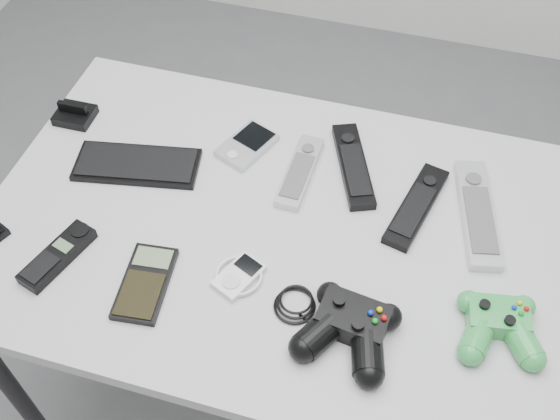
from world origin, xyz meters
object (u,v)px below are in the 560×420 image
(mp3_player, at_px, (239,276))
(controller_green, at_px, (499,324))
(desk, at_px, (285,248))
(pda, at_px, (247,145))
(cordless_handset, at_px, (57,255))
(remote_black_a, at_px, (353,165))
(controller_black, at_px, (350,326))
(remote_silver_b, at_px, (477,213))
(calculator, at_px, (145,283))
(pda_keyboard, at_px, (137,164))
(remote_silver_a, at_px, (300,171))
(remote_black_b, at_px, (416,206))

(mp3_player, distance_m, controller_green, 0.43)
(desk, relative_size, pda, 9.42)
(mp3_player, bearing_deg, cordless_handset, -147.15)
(remote_black_a, relative_size, controller_black, 0.82)
(mp3_player, xyz_separation_m, controller_black, (0.20, -0.05, 0.02))
(pda, xyz_separation_m, mp3_player, (0.08, -0.30, -0.00))
(remote_silver_b, xyz_separation_m, calculator, (-0.52, -0.30, -0.00))
(desk, xyz_separation_m, controller_black, (0.16, -0.18, 0.09))
(pda_keyboard, height_order, controller_black, controller_black)
(desk, distance_m, controller_black, 0.25)
(cordless_handset, bearing_deg, remote_silver_b, 40.17)
(pda_keyboard, bearing_deg, mp3_player, -45.60)
(pda, bearing_deg, remote_silver_b, 15.84)
(remote_silver_a, relative_size, mp3_player, 2.15)
(remote_black_b, relative_size, remote_silver_b, 0.85)
(calculator, bearing_deg, pda_keyboard, 110.55)
(remote_silver_a, bearing_deg, remote_black_a, 26.43)
(pda, distance_m, calculator, 0.36)
(remote_silver_b, height_order, cordless_handset, remote_silver_b)
(cordless_handset, height_order, calculator, cordless_handset)
(desk, xyz_separation_m, cordless_handset, (-0.36, -0.18, 0.08))
(desk, relative_size, mp3_player, 12.70)
(calculator, distance_m, mp3_player, 0.16)
(remote_black_b, relative_size, controller_green, 1.45)
(remote_black_b, bearing_deg, calculator, -131.04)
(remote_black_b, xyz_separation_m, mp3_player, (-0.27, -0.24, -0.00))
(remote_silver_b, relative_size, mp3_player, 2.83)
(remote_black_b, distance_m, controller_green, 0.27)
(desk, height_order, controller_green, controller_green)
(remote_black_b, bearing_deg, pda, -176.70)
(pda, relative_size, cordless_handset, 0.79)
(pda, distance_m, controller_green, 0.58)
(cordless_handset, relative_size, mp3_player, 1.70)
(remote_black_b, bearing_deg, remote_black_a, 166.85)
(pda, relative_size, mp3_player, 1.35)
(remote_black_b, distance_m, cordless_handset, 0.65)
(pda_keyboard, bearing_deg, remote_silver_a, 1.77)
(pda, relative_size, remote_black_b, 0.56)
(remote_black_b, height_order, remote_silver_b, remote_silver_b)
(pda_keyboard, xyz_separation_m, remote_black_b, (0.54, 0.04, 0.00))
(remote_silver_b, distance_m, controller_black, 0.35)
(desk, distance_m, controller_green, 0.41)
(controller_green, bearing_deg, remote_black_b, 116.75)
(pda, xyz_separation_m, remote_silver_b, (0.46, -0.05, 0.00))
(controller_green, bearing_deg, controller_black, -172.25)
(pda_keyboard, distance_m, controller_green, 0.72)
(remote_silver_a, xyz_separation_m, controller_black, (0.16, -0.31, 0.02))
(remote_silver_b, xyz_separation_m, mp3_player, (-0.38, -0.25, -0.00))
(pda, height_order, remote_black_a, remote_black_a)
(mp3_player, bearing_deg, controller_black, 9.18)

